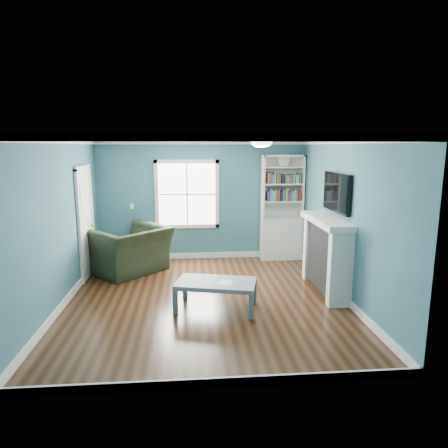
{
  "coord_description": "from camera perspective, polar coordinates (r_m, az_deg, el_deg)",
  "views": [
    {
      "loc": [
        -0.23,
        -6.23,
        2.48
      ],
      "look_at": [
        0.33,
        0.4,
        1.18
      ],
      "focal_mm": 32.0,
      "sensor_mm": 36.0,
      "label": 1
    }
  ],
  "objects": [
    {
      "name": "bookshelf",
      "position": [
        8.9,
        8.2,
        0.85
      ],
      "size": [
        0.9,
        0.35,
        2.31
      ],
      "color": "silver",
      "rests_on": "ground"
    },
    {
      "name": "recliner",
      "position": [
        8.14,
        -13.35,
        -2.55
      ],
      "size": [
        1.63,
        1.62,
        1.22
      ],
      "primitive_type": "imported",
      "rotation": [
        0.0,
        0.0,
        -2.36
      ],
      "color": "black",
      "rests_on": "ground"
    },
    {
      "name": "tv",
      "position": [
        6.92,
        15.78,
        4.36
      ],
      "size": [
        0.06,
        1.1,
        0.65
      ],
      "primitive_type": "cube",
      "color": "black",
      "rests_on": "fireplace"
    },
    {
      "name": "light_switch",
      "position": [
        8.9,
        -13.02,
        2.48
      ],
      "size": [
        0.08,
        0.01,
        0.12
      ],
      "primitive_type": "cube",
      "color": "white",
      "rests_on": "room_walls"
    },
    {
      "name": "door",
      "position": [
        8.01,
        -19.17,
        0.3
      ],
      "size": [
        0.12,
        0.98,
        2.17
      ],
      "color": "silver",
      "rests_on": "ground"
    },
    {
      "name": "fireplace",
      "position": [
        7.08,
        14.41,
        -4.42
      ],
      "size": [
        0.44,
        1.58,
        1.3
      ],
      "color": "black",
      "rests_on": "ground"
    },
    {
      "name": "ceiling_fixture",
      "position": [
        6.43,
        5.37,
        11.6
      ],
      "size": [
        0.38,
        0.38,
        0.15
      ],
      "color": "white",
      "rests_on": "room_walls"
    },
    {
      "name": "coffee_table",
      "position": [
        6.22,
        -1.14,
        -8.69
      ],
      "size": [
        1.33,
        0.93,
        0.44
      ],
      "rotation": [
        0.0,
        0.0,
        -0.24
      ],
      "color": "#535D64",
      "rests_on": "ground"
    },
    {
      "name": "window",
      "position": [
        8.78,
        -5.3,
        4.25
      ],
      "size": [
        1.4,
        0.06,
        1.5
      ],
      "color": "white",
      "rests_on": "room_walls"
    },
    {
      "name": "paper_sheet",
      "position": [
        6.13,
        0.17,
        -8.38
      ],
      "size": [
        0.29,
        0.31,
        0.0
      ],
      "primitive_type": "cube",
      "rotation": [
        0.0,
        0.0,
        -0.48
      ],
      "color": "white",
      "rests_on": "coffee_table"
    },
    {
      "name": "trim",
      "position": [
        6.36,
        -2.69,
        -0.25
      ],
      "size": [
        4.5,
        5.0,
        2.6
      ],
      "color": "white",
      "rests_on": "ground"
    },
    {
      "name": "room_walls",
      "position": [
        6.3,
        -2.72,
        2.83
      ],
      "size": [
        5.0,
        5.0,
        5.0
      ],
      "color": "#305868",
      "rests_on": "ground"
    },
    {
      "name": "floor",
      "position": [
        6.71,
        -2.6,
        -10.66
      ],
      "size": [
        5.0,
        5.0,
        0.0
      ],
      "primitive_type": "plane",
      "color": "black",
      "rests_on": "ground"
    }
  ]
}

